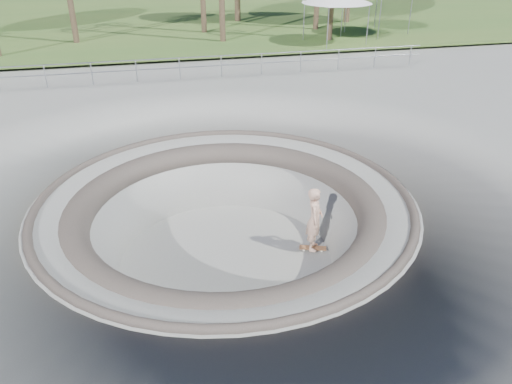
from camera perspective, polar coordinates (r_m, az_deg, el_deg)
ground at (r=13.59m, az=-3.57°, el=-0.82°), size 180.00×180.00×0.00m
skate_bowl at (r=14.55m, az=-3.36°, el=-7.16°), size 14.00×14.00×4.10m
grass_strip at (r=46.25m, az=-11.50°, el=19.48°), size 180.00×36.00×0.12m
distant_hills at (r=70.49m, az=-8.82°, el=16.43°), size 103.20×45.00×28.60m
safety_railing at (r=24.55m, az=-8.72°, el=13.81°), size 25.00×0.06×1.03m
skateboard at (r=14.91m, az=6.51°, el=-6.37°), size 0.82×0.47×0.08m
skater at (r=14.38m, az=6.72°, el=-3.10°), size 0.70×0.84×1.95m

